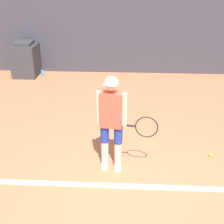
{
  "coord_description": "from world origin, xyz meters",
  "views": [
    {
      "loc": [
        0.0,
        -3.82,
        3.0
      ],
      "look_at": [
        -0.26,
        0.73,
        0.91
      ],
      "focal_mm": 50.0,
      "sensor_mm": 36.0,
      "label": 1
    }
  ],
  "objects_px": {
    "tennis_player": "(112,120)",
    "tennis_ball": "(211,155)",
    "water_bottle": "(42,73)",
    "covered_chair": "(26,60)"
  },
  "relations": [
    {
      "from": "tennis_player",
      "to": "water_bottle",
      "type": "distance_m",
      "value": 5.36
    },
    {
      "from": "tennis_ball",
      "to": "water_bottle",
      "type": "distance_m",
      "value": 5.98
    },
    {
      "from": "tennis_player",
      "to": "water_bottle",
      "type": "bearing_deg",
      "value": 124.88
    },
    {
      "from": "covered_chair",
      "to": "tennis_ball",
      "type": "bearing_deg",
      "value": -43.38
    },
    {
      "from": "tennis_player",
      "to": "tennis_ball",
      "type": "xyz_separation_m",
      "value": [
        1.71,
        0.4,
        -0.84
      ]
    },
    {
      "from": "tennis_ball",
      "to": "covered_chair",
      "type": "xyz_separation_m",
      "value": [
        -4.63,
        4.38,
        0.47
      ]
    },
    {
      "from": "tennis_player",
      "to": "water_bottle",
      "type": "relative_size",
      "value": 6.84
    },
    {
      "from": "tennis_ball",
      "to": "water_bottle",
      "type": "bearing_deg",
      "value": 133.81
    },
    {
      "from": "tennis_ball",
      "to": "water_bottle",
      "type": "height_order",
      "value": "water_bottle"
    },
    {
      "from": "tennis_player",
      "to": "covered_chair",
      "type": "bearing_deg",
      "value": 129.06
    }
  ]
}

